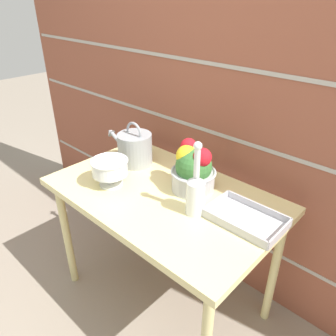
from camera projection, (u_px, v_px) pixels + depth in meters
ground_plane at (164, 296)px, 1.95m from camera, size 12.00×12.00×0.00m
brick_wall at (223, 99)px, 1.71m from camera, size 3.60×0.08×2.20m
patio_table at (163, 205)px, 1.63m from camera, size 1.13×0.70×0.74m
watering_can at (134, 148)px, 1.82m from camera, size 0.34×0.19×0.25m
crystal_pedestal_bowl at (110, 168)px, 1.61m from camera, size 0.19×0.19×0.14m
flower_planter at (193, 169)px, 1.57m from camera, size 0.22×0.22×0.25m
glass_decanter at (196, 191)px, 1.40m from camera, size 0.08×0.08×0.34m
wire_tray at (246, 219)px, 1.39m from camera, size 0.32×0.21×0.04m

